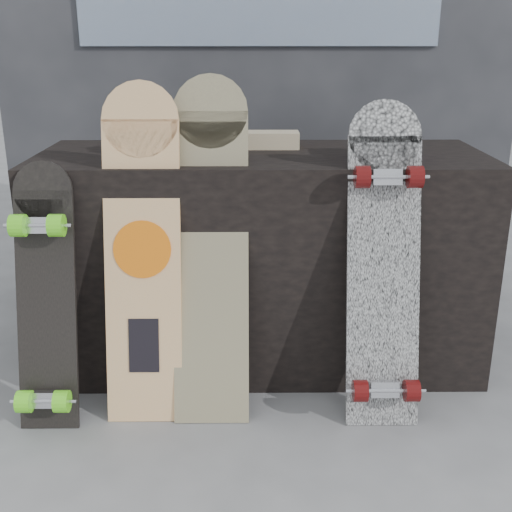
{
  "coord_description": "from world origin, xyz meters",
  "views": [
    {
      "loc": [
        -0.04,
        -1.78,
        1.21
      ],
      "look_at": [
        -0.02,
        0.2,
        0.51
      ],
      "focal_mm": 45.0,
      "sensor_mm": 36.0,
      "label": 1
    }
  ],
  "objects_px": {
    "longboard_celtic": "(211,238)",
    "longboard_cascadia": "(384,261)",
    "vendor_table": "(261,258)",
    "skateboard_dark": "(44,296)",
    "longboard_geisha": "(142,244)"
  },
  "relations": [
    {
      "from": "longboard_celtic",
      "to": "vendor_table",
      "type": "bearing_deg",
      "value": 60.32
    },
    {
      "from": "longboard_celtic",
      "to": "skateboard_dark",
      "type": "height_order",
      "value": "longboard_celtic"
    },
    {
      "from": "vendor_table",
      "to": "skateboard_dark",
      "type": "height_order",
      "value": "skateboard_dark"
    },
    {
      "from": "vendor_table",
      "to": "longboard_geisha",
      "type": "distance_m",
      "value": 0.53
    },
    {
      "from": "longboard_celtic",
      "to": "skateboard_dark",
      "type": "relative_size",
      "value": 1.3
    },
    {
      "from": "longboard_celtic",
      "to": "longboard_cascadia",
      "type": "xyz_separation_m",
      "value": [
        0.55,
        -0.07,
        -0.05
      ]
    },
    {
      "from": "vendor_table",
      "to": "longboard_cascadia",
      "type": "xyz_separation_m",
      "value": [
        0.38,
        -0.37,
        0.12
      ]
    },
    {
      "from": "vendor_table",
      "to": "longboard_geisha",
      "type": "xyz_separation_m",
      "value": [
        -0.39,
        -0.33,
        0.17
      ]
    },
    {
      "from": "vendor_table",
      "to": "longboard_celtic",
      "type": "xyz_separation_m",
      "value": [
        -0.17,
        -0.3,
        0.18
      ]
    },
    {
      "from": "vendor_table",
      "to": "longboard_celtic",
      "type": "bearing_deg",
      "value": -119.68
    },
    {
      "from": "vendor_table",
      "to": "longboard_celtic",
      "type": "relative_size",
      "value": 1.47
    },
    {
      "from": "longboard_geisha",
      "to": "skateboard_dark",
      "type": "bearing_deg",
      "value": -163.46
    },
    {
      "from": "skateboard_dark",
      "to": "longboard_geisha",
      "type": "bearing_deg",
      "value": 16.54
    },
    {
      "from": "longboard_celtic",
      "to": "skateboard_dark",
      "type": "bearing_deg",
      "value": -167.0
    },
    {
      "from": "vendor_table",
      "to": "longboard_cascadia",
      "type": "height_order",
      "value": "longboard_cascadia"
    }
  ]
}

